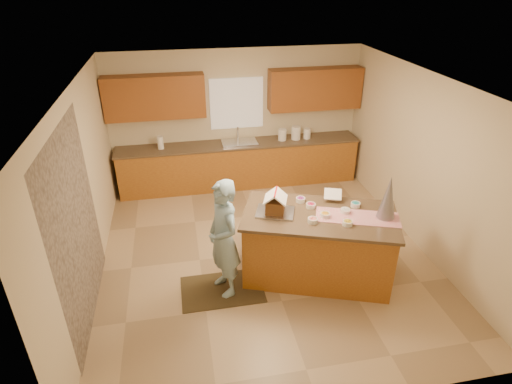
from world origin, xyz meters
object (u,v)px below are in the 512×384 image
(tinsel_tree, at_px, (388,197))
(boy, at_px, (224,239))
(gingerbread_house, at_px, (275,204))
(island_base, at_px, (317,246))

(tinsel_tree, height_order, boy, boy)
(boy, xyz_separation_m, gingerbread_house, (0.75, 0.24, 0.32))
(tinsel_tree, xyz_separation_m, boy, (-2.19, 0.15, -0.48))
(island_base, bearing_deg, boy, -156.58)
(tinsel_tree, xyz_separation_m, gingerbread_house, (-1.44, 0.40, -0.16))
(island_base, bearing_deg, tinsel_tree, 3.67)
(island_base, distance_m, gingerbread_house, 0.92)
(island_base, xyz_separation_m, gingerbread_house, (-0.60, 0.15, 0.68))
(island_base, height_order, tinsel_tree, tinsel_tree)
(gingerbread_house, bearing_deg, tinsel_tree, -15.39)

